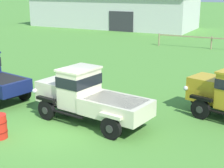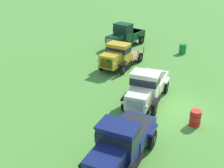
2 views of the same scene
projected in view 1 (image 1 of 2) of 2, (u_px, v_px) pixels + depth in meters
The scene contains 3 objects.
ground_plane at pixel (53, 132), 12.77m from camera, with size 240.00×240.00×0.00m, color #518E38.
farm_shed at pixel (113, 10), 45.97m from camera, with size 22.12×8.97×4.51m.
vintage_truck_midrow_center at pixel (88, 96), 13.54m from camera, with size 5.26×2.54×2.14m.
Camera 1 is at (7.34, -9.51, 5.19)m, focal length 55.00 mm.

